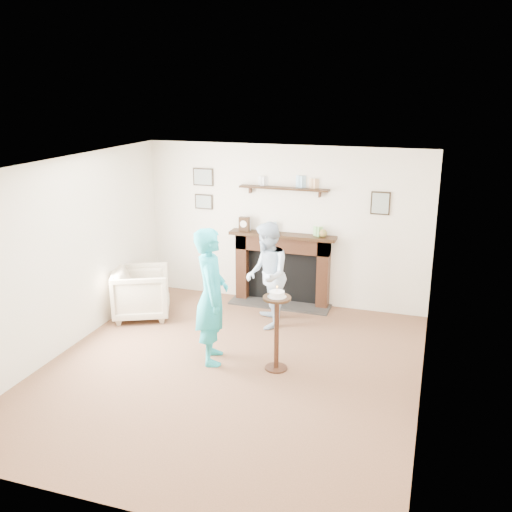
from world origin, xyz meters
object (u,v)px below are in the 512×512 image
Objects in this scene: armchair at (143,316)px; woman at (213,359)px; man at (267,325)px; pedestal_table at (277,319)px.

armchair is 0.48× the size of woman.
man is at bearing -35.50° from woman.
man is 0.88× the size of woman.
woman is (1.55, -1.00, 0.00)m from armchair.
pedestal_table reaches higher than armchair.
armchair is 0.54× the size of man.
man reaches higher than armchair.
armchair is at bearing -103.07° from man.
pedestal_table is (2.39, -0.98, 0.67)m from armchair.
pedestal_table is at bearing -109.87° from woman.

